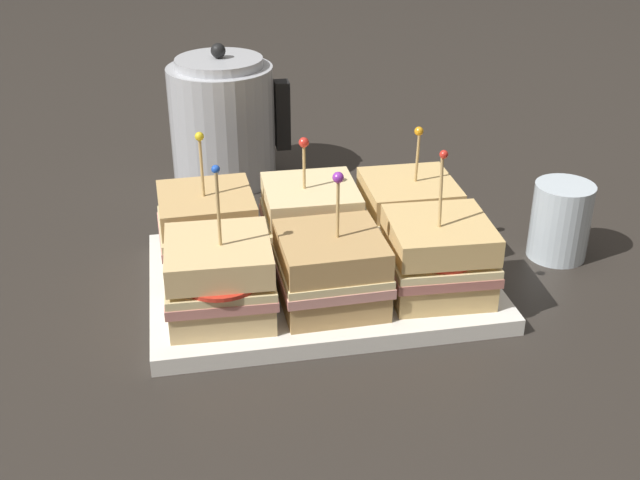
% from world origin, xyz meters
% --- Properties ---
extents(ground_plane, '(6.00, 6.00, 0.00)m').
position_xyz_m(ground_plane, '(0.00, 0.00, 0.00)').
color(ground_plane, '#2D2823').
extents(serving_platter, '(0.37, 0.26, 0.02)m').
position_xyz_m(serving_platter, '(0.00, 0.00, 0.01)').
color(serving_platter, white).
rests_on(serving_platter, ground_plane).
extents(sandwich_front_left, '(0.11, 0.11, 0.16)m').
position_xyz_m(sandwich_front_left, '(-0.11, -0.06, 0.06)').
color(sandwich_front_left, '#DBB77A').
rests_on(sandwich_front_left, serving_platter).
extents(sandwich_front_center, '(0.11, 0.11, 0.14)m').
position_xyz_m(sandwich_front_center, '(0.00, -0.06, 0.06)').
color(sandwich_front_center, tan).
rests_on(sandwich_front_center, serving_platter).
extents(sandwich_front_right, '(0.11, 0.11, 0.16)m').
position_xyz_m(sandwich_front_right, '(0.11, -0.06, 0.06)').
color(sandwich_front_right, tan).
rests_on(sandwich_front_right, serving_platter).
extents(sandwich_back_left, '(0.11, 0.11, 0.15)m').
position_xyz_m(sandwich_back_left, '(-0.12, 0.06, 0.06)').
color(sandwich_back_left, tan).
rests_on(sandwich_back_left, serving_platter).
extents(sandwich_back_center, '(0.11, 0.11, 0.14)m').
position_xyz_m(sandwich_back_center, '(-0.00, 0.06, 0.06)').
color(sandwich_back_center, beige).
rests_on(sandwich_back_center, serving_platter).
extents(sandwich_back_right, '(0.11, 0.11, 0.14)m').
position_xyz_m(sandwich_back_right, '(0.11, 0.06, 0.06)').
color(sandwich_back_right, tan).
rests_on(sandwich_back_right, serving_platter).
extents(kettle_steel, '(0.17, 0.14, 0.19)m').
position_xyz_m(kettle_steel, '(-0.08, 0.33, 0.09)').
color(kettle_steel, '#B7BABF').
rests_on(kettle_steel, ground_plane).
extents(drinking_glass, '(0.07, 0.07, 0.09)m').
position_xyz_m(drinking_glass, '(0.29, 0.02, 0.05)').
color(drinking_glass, silver).
rests_on(drinking_glass, ground_plane).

